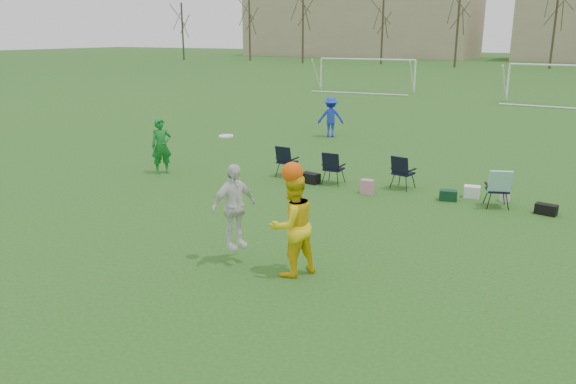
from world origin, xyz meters
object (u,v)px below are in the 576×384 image
Objects in this scene: goal_left at (367,66)px; goal_mid at (572,74)px; center_contest at (272,217)px; fielder_green_near at (161,146)px; fielder_blue at (331,117)px.

goal_left is 1.00× the size of goal_mid.
center_contest reaches higher than goal_left.
center_contest is 30.56m from goal_mid.
fielder_blue is (2.02, 8.47, -0.02)m from fielder_green_near.
goal_mid is at bearing -143.68° from fielder_blue.
goal_mid is (14.00, -2.00, 0.00)m from goal_left.
center_contest is 34.00m from goal_left.
goal_left reaches higher than fielder_blue.
goal_left and goal_mid have the same top height.
goal_left is at bearing -100.90° from fielder_blue.
center_contest is (6.87, -4.90, 0.17)m from fielder_green_near.
goal_mid is at bearing 83.34° from center_contest.
goal_mid is (8.40, 16.97, 1.07)m from fielder_blue.
fielder_blue is at bearing 109.95° from center_contest.
center_contest is at bearing -87.79° from fielder_green_near.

